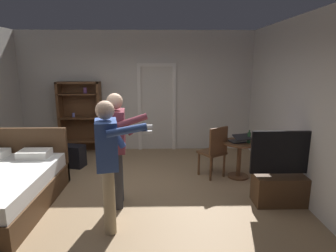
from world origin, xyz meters
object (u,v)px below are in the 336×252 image
object	(u,v)px
wooden_chair	(215,150)
person_striped_shirt	(117,142)
laptop	(240,140)
bottle_on_table	(249,138)
tv_flatscreen	(285,182)
suitcase_dark	(71,156)
side_table	(239,153)
bookshelf	(81,114)
person_blue_shirt	(108,158)

from	to	relation	value
wooden_chair	person_striped_shirt	bearing A→B (deg)	-148.07
laptop	bottle_on_table	size ratio (longest dim) A/B	1.67
tv_flatscreen	suitcase_dark	distance (m)	4.16
tv_flatscreen	laptop	distance (m)	1.17
wooden_chair	side_table	bearing A→B (deg)	-1.74
bookshelf	wooden_chair	size ratio (longest dim) A/B	1.72
laptop	side_table	bearing A→B (deg)	66.71
person_blue_shirt	bottle_on_table	bearing A→B (deg)	34.84
laptop	bookshelf	bearing A→B (deg)	153.06
person_striped_shirt	laptop	bearing A→B (deg)	24.87
person_striped_shirt	person_blue_shirt	bearing A→B (deg)	-91.18
laptop	bottle_on_table	world-z (taller)	bottle_on_table
side_table	person_striped_shirt	world-z (taller)	person_striped_shirt
laptop	suitcase_dark	world-z (taller)	laptop
bottle_on_table	person_blue_shirt	distance (m)	2.77
laptop	suitcase_dark	bearing A→B (deg)	168.44
wooden_chair	person_striped_shirt	world-z (taller)	person_striped_shirt
bookshelf	wooden_chair	xyz separation A→B (m)	(2.94, -1.67, -0.39)
bottle_on_table	person_striped_shirt	bearing A→B (deg)	-157.51
bookshelf	bottle_on_table	bearing A→B (deg)	-26.40
laptop	person_blue_shirt	bearing A→B (deg)	-142.53
bottle_on_table	tv_flatscreen	bearing A→B (deg)	-73.00
bookshelf	person_striped_shirt	size ratio (longest dim) A/B	0.99
bookshelf	suitcase_dark	size ratio (longest dim) A/B	3.05
wooden_chair	person_blue_shirt	world-z (taller)	person_blue_shirt
laptop	suitcase_dark	distance (m)	3.46
bookshelf	tv_flatscreen	world-z (taller)	bookshelf
laptop	suitcase_dark	xyz separation A→B (m)	(-3.35, 0.68, -0.52)
person_blue_shirt	person_striped_shirt	bearing A→B (deg)	88.82
bottle_on_table	suitcase_dark	world-z (taller)	bottle_on_table
bookshelf	laptop	distance (m)	3.81
tv_flatscreen	person_striped_shirt	size ratio (longest dim) A/B	0.68
bookshelf	bottle_on_table	distance (m)	3.96
person_blue_shirt	laptop	bearing A→B (deg)	37.47
bookshelf	side_table	size ratio (longest dim) A/B	2.44
person_blue_shirt	tv_flatscreen	bearing A→B (deg)	13.52
bottle_on_table	person_blue_shirt	size ratio (longest dim) A/B	0.14
side_table	suitcase_dark	world-z (taller)	side_table
side_table	bottle_on_table	size ratio (longest dim) A/B	2.89
bottle_on_table	wooden_chair	xyz separation A→B (m)	(-0.61, 0.09, -0.26)
bookshelf	wooden_chair	distance (m)	3.40
bookshelf	suitcase_dark	xyz separation A→B (m)	(0.04, -1.04, -0.70)
side_table	wooden_chair	distance (m)	0.47
person_blue_shirt	person_striped_shirt	world-z (taller)	person_striped_shirt
bottle_on_table	person_blue_shirt	xyz separation A→B (m)	(-2.27, -1.58, 0.18)
laptop	person_striped_shirt	distance (m)	2.33
tv_flatscreen	bottle_on_table	xyz separation A→B (m)	(-0.29, 0.96, 0.45)
bookshelf	laptop	size ratio (longest dim) A/B	4.22
person_blue_shirt	side_table	bearing A→B (deg)	37.93
side_table	person_blue_shirt	bearing A→B (deg)	-142.07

